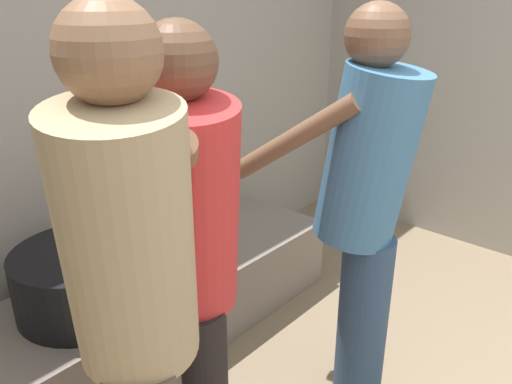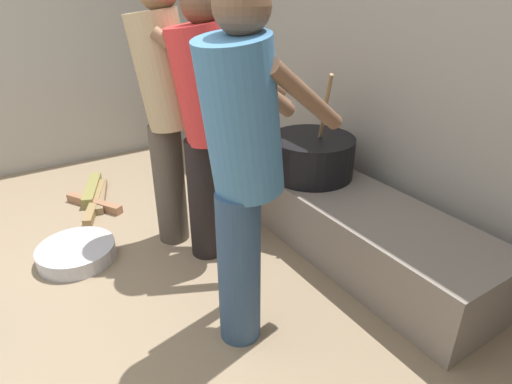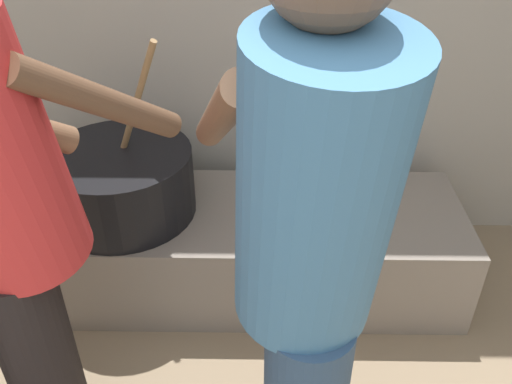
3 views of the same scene
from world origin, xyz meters
name	(u,v)px [view 1 (image 1 of 3)]	position (x,y,z in m)	size (l,w,h in m)	color
block_enclosure_rear	(32,88)	(0.00, 2.49, 1.23)	(4.95, 0.20, 2.47)	#9E998E
hearth_ledge	(166,300)	(0.26, 1.97, 0.19)	(1.89, 0.60, 0.39)	slate
cooking_pot_main	(84,278)	(-0.16, 1.96, 0.52)	(0.57, 0.57, 0.72)	black
cook_in_blue_shirt	(365,201)	(0.49, 1.04, 0.93)	(0.47, 0.73, 1.62)	navy
cook_in_tan_shirt	(135,305)	(-0.49, 1.10, 0.95)	(0.69, 0.72, 1.65)	#4C4238
cook_in_red_shirt	(189,261)	(-0.21, 1.22, 0.91)	(0.62, 0.73, 1.59)	black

